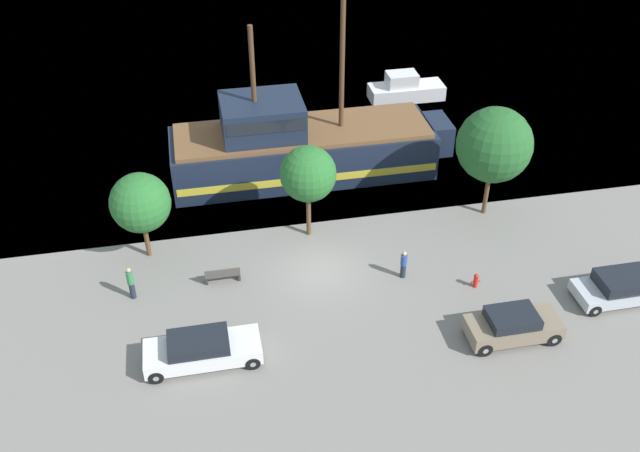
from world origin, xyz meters
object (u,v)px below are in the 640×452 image
at_px(fire_hydrant, 476,280).
at_px(bench_promenade_east, 223,275).
at_px(moored_boat_dockside, 405,89).
at_px(parked_car_curb_rear, 624,287).
at_px(pirate_ship, 300,146).
at_px(pedestrian_walking_near, 404,264).
at_px(parked_car_curb_mid, 202,350).
at_px(parked_car_curb_front, 513,326).
at_px(pedestrian_walking_far, 131,283).

distance_m(fire_hydrant, bench_promenade_east, 12.23).
height_order(moored_boat_dockside, parked_car_curb_rear, moored_boat_dockside).
height_order(pirate_ship, fire_hydrant, pirate_ship).
height_order(parked_car_curb_rear, pedestrian_walking_near, pedestrian_walking_near).
xyz_separation_m(bench_promenade_east, pedestrian_walking_near, (8.70, -1.34, 0.33)).
relative_size(parked_car_curb_mid, bench_promenade_east, 2.89).
distance_m(parked_car_curb_front, parked_car_curb_mid, 13.54).
xyz_separation_m(moored_boat_dockside, fire_hydrant, (-2.63, -20.47, -0.33)).
xyz_separation_m(parked_car_curb_rear, pedestrian_walking_far, (-22.65, 4.56, 0.23)).
height_order(moored_boat_dockside, pedestrian_walking_far, moored_boat_dockside).
bearing_deg(fire_hydrant, pedestrian_walking_near, 156.48).
bearing_deg(bench_promenade_east, pedestrian_walking_near, -8.75).
relative_size(parked_car_curb_rear, pedestrian_walking_near, 3.06).
bearing_deg(parked_car_curb_mid, fire_hydrant, 10.05).
bearing_deg(parked_car_curb_front, moored_boat_dockside, 84.40).
bearing_deg(pedestrian_walking_far, pirate_ship, 44.44).
xyz_separation_m(moored_boat_dockside, parked_car_curb_rear, (3.84, -22.60, -0.06)).
height_order(pirate_ship, bench_promenade_east, pirate_ship).
bearing_deg(bench_promenade_east, pirate_ship, 59.44).
height_order(fire_hydrant, pedestrian_walking_far, pedestrian_walking_far).
height_order(pedestrian_walking_near, pedestrian_walking_far, pedestrian_walking_far).
bearing_deg(parked_car_curb_mid, parked_car_curb_rear, 0.61).
height_order(pirate_ship, pedestrian_walking_far, pirate_ship).
xyz_separation_m(pedestrian_walking_near, pedestrian_walking_far, (-12.97, 1.02, 0.14)).
distance_m(pirate_ship, pedestrian_walking_near, 11.08).
bearing_deg(moored_boat_dockside, pedestrian_walking_near, -107.06).
xyz_separation_m(parked_car_curb_front, pedestrian_walking_near, (-3.50, 4.98, 0.04)).
bearing_deg(fire_hydrant, parked_car_curb_front, -85.60).
distance_m(pedestrian_walking_near, pedestrian_walking_far, 13.01).
relative_size(fire_hydrant, pedestrian_walking_far, 0.43).
height_order(moored_boat_dockside, parked_car_curb_front, moored_boat_dockside).
bearing_deg(parked_car_curb_mid, bench_promenade_east, 75.75).
height_order(parked_car_curb_rear, bench_promenade_east, parked_car_curb_rear).
bearing_deg(pedestrian_walking_near, fire_hydrant, -23.52).
height_order(parked_car_curb_mid, pedestrian_walking_far, pedestrian_walking_far).
bearing_deg(moored_boat_dockside, parked_car_curb_rear, -80.37).
bearing_deg(pedestrian_walking_near, pirate_ship, 107.24).
distance_m(bench_promenade_east, pedestrian_walking_near, 8.81).
relative_size(pirate_ship, parked_car_curb_front, 4.01).
bearing_deg(parked_car_curb_mid, pirate_ship, 64.80).
distance_m(parked_car_curb_rear, pedestrian_walking_near, 10.31).
height_order(moored_boat_dockside, parked_car_curb_mid, moored_boat_dockside).
distance_m(parked_car_curb_front, parked_car_curb_rear, 6.36).
bearing_deg(parked_car_curb_rear, pedestrian_walking_near, 159.97).
relative_size(moored_boat_dockside, pedestrian_walking_far, 2.98).
xyz_separation_m(parked_car_curb_front, parked_car_curb_mid, (-13.48, 1.24, -0.03)).
xyz_separation_m(parked_car_curb_mid, fire_hydrant, (13.21, 2.34, -0.28)).
bearing_deg(parked_car_curb_front, parked_car_curb_mid, 174.75).
distance_m(parked_car_curb_mid, bench_promenade_east, 5.25).
distance_m(pirate_ship, parked_car_curb_mid, 15.82).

